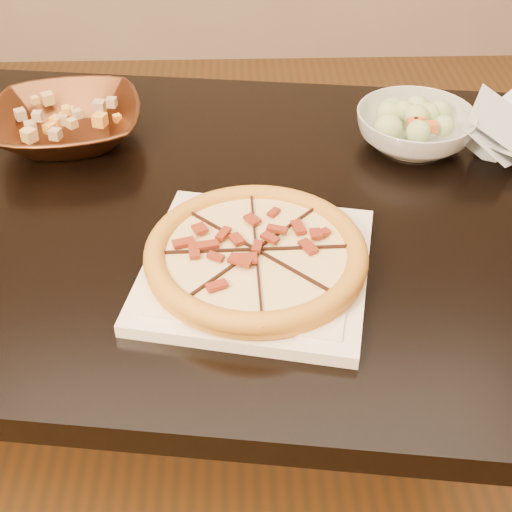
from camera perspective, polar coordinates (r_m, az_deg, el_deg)
The scene contains 9 objects.
floor at distance 1.73m, azimuth 0.47°, elevation -12.90°, with size 4.00×4.00×0.02m, color brown.
dining_table at distance 1.13m, azimuth -5.14°, elevation -0.38°, with size 1.38×0.99×0.75m.
plate at distance 0.92m, azimuth -0.00°, elevation -0.93°, with size 0.34×0.34×0.02m.
pizza at distance 0.91m, azimuth -0.00°, elevation 0.19°, with size 0.29×0.29×0.03m.
bronze_bowl at distance 1.24m, azimuth -14.81°, elevation 10.19°, with size 0.24×0.24×0.06m, color #582F17.
mixed_dish at distance 1.21m, azimuth -15.16°, elevation 11.96°, with size 0.12×0.12×0.03m.
salad_bowl at distance 1.21m, azimuth 12.56°, elevation 9.88°, with size 0.19×0.19×0.06m, color silver.
salad at distance 1.19m, azimuth 12.81°, elevation 11.89°, with size 0.09×0.10×0.04m.
cling_film at distance 1.24m, azimuth 19.26°, elevation 9.06°, with size 0.17×0.14×0.05m, color silver, non-canonical shape.
Camera 1 is at (-0.05, -1.05, 1.36)m, focal length 50.00 mm.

